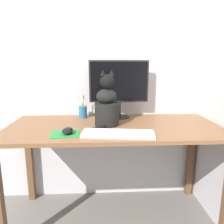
% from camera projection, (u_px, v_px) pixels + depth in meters
% --- Properties ---
extents(ground_plane, '(12.00, 12.00, 0.00)m').
position_uv_depth(ground_plane, '(114.00, 218.00, 1.70)').
color(ground_plane, slate).
extents(wall_back, '(7.00, 0.04, 2.50)m').
position_uv_depth(wall_back, '(111.00, 54.00, 1.78)').
color(wall_back, silver).
rests_on(wall_back, ground_plane).
extents(desk, '(1.49, 0.66, 0.74)m').
position_uv_depth(desk, '(114.00, 139.00, 1.56)').
color(desk, brown).
rests_on(desk, ground_plane).
extents(monitor, '(0.47, 0.17, 0.45)m').
position_uv_depth(monitor, '(119.00, 85.00, 1.71)').
color(monitor, black).
rests_on(monitor, desk).
extents(keyboard, '(0.45, 0.20, 0.02)m').
position_uv_depth(keyboard, '(118.00, 134.00, 1.32)').
color(keyboard, silver).
rests_on(keyboard, desk).
extents(mousepad_left, '(0.19, 0.17, 0.00)m').
position_uv_depth(mousepad_left, '(65.00, 134.00, 1.35)').
color(mousepad_left, '#238438').
rests_on(mousepad_left, desk).
extents(computer_mouse_left, '(0.07, 0.10, 0.04)m').
position_uv_depth(computer_mouse_left, '(68.00, 131.00, 1.34)').
color(computer_mouse_left, black).
rests_on(computer_mouse_left, mousepad_left).
extents(cat, '(0.22, 0.27, 0.39)m').
position_uv_depth(cat, '(107.00, 105.00, 1.52)').
color(cat, black).
rests_on(cat, desk).
extents(pen_cup, '(0.06, 0.06, 0.18)m').
position_uv_depth(pen_cup, '(83.00, 112.00, 1.75)').
color(pen_cup, '#286089').
rests_on(pen_cup, desk).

